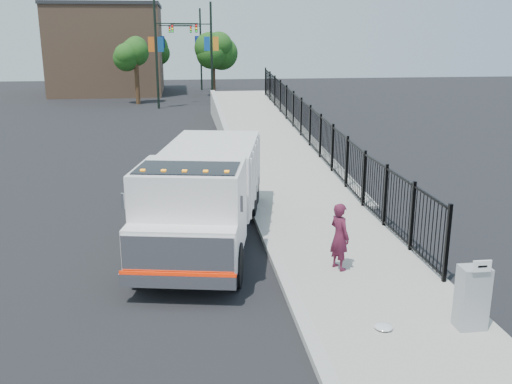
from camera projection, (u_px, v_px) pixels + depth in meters
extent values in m
plane|color=black|center=(276.00, 261.00, 14.49)|extent=(120.00, 120.00, 0.00)
cube|color=#9E998E|center=(375.00, 288.00, 12.81)|extent=(3.55, 12.00, 0.12)
cube|color=#ADAAA3|center=(291.00, 292.00, 12.56)|extent=(0.30, 12.00, 0.16)
cube|color=#9E998E|center=(266.00, 143.00, 30.04)|extent=(3.95, 24.06, 3.19)
cube|color=black|center=(310.00, 139.00, 26.16)|extent=(0.10, 28.00, 1.80)
cube|color=black|center=(207.00, 219.00, 15.94)|extent=(2.38, 7.11, 0.23)
cube|color=white|center=(191.00, 209.00, 13.37)|extent=(2.83, 2.71, 2.07)
cube|color=white|center=(181.00, 250.00, 12.27)|extent=(2.53, 1.18, 1.04)
cube|color=silver|center=(178.00, 256.00, 11.90)|extent=(2.35, 0.54, 0.88)
cube|color=silver|center=(178.00, 281.00, 11.96)|extent=(2.47, 0.67, 0.29)
cube|color=#FF2400|center=(178.00, 274.00, 11.92)|extent=(2.45, 0.53, 0.06)
cube|color=black|center=(188.00, 186.00, 12.96)|extent=(2.50, 1.76, 0.88)
cube|color=white|center=(213.00, 172.00, 16.96)|extent=(3.28, 4.75, 1.76)
cube|color=silver|center=(123.00, 201.00, 12.33)|extent=(0.07, 0.07, 0.36)
cube|color=silver|center=(242.00, 204.00, 12.17)|extent=(0.07, 0.07, 0.36)
cube|color=orange|center=(143.00, 171.00, 12.55)|extent=(0.12, 0.10, 0.06)
cube|color=orange|center=(164.00, 171.00, 12.52)|extent=(0.12, 0.10, 0.06)
cube|color=orange|center=(185.00, 171.00, 12.49)|extent=(0.12, 0.10, 0.06)
cube|color=orange|center=(206.00, 172.00, 12.46)|extent=(0.12, 0.10, 0.06)
cube|color=orange|center=(227.00, 172.00, 12.43)|extent=(0.12, 0.10, 0.06)
cylinder|color=black|center=(140.00, 263.00, 13.04)|extent=(0.53, 1.08, 1.04)
cylinder|color=black|center=(234.00, 265.00, 12.90)|extent=(0.53, 1.08, 1.04)
cylinder|color=black|center=(182.00, 200.00, 17.91)|extent=(0.53, 1.08, 1.04)
cylinder|color=black|center=(251.00, 202.00, 17.78)|extent=(0.53, 1.08, 1.04)
cylinder|color=black|center=(188.00, 191.00, 19.01)|extent=(0.53, 1.08, 1.04)
cylinder|color=black|center=(253.00, 192.00, 18.87)|extent=(0.53, 1.08, 1.04)
imported|color=#51172D|center=(340.00, 236.00, 13.50)|extent=(0.60, 0.71, 1.64)
cube|color=gray|center=(472.00, 298.00, 10.80)|extent=(0.55, 0.40, 1.25)
cube|color=white|center=(482.00, 266.00, 10.40)|extent=(0.35, 0.04, 0.22)
ellipsoid|color=silver|center=(383.00, 327.00, 10.89)|extent=(0.36, 0.36, 0.09)
cylinder|color=black|center=(156.00, 55.00, 42.89)|extent=(0.18, 0.18, 8.00)
cube|color=black|center=(177.00, 24.00, 42.47)|extent=(3.20, 0.08, 0.08)
cube|color=black|center=(196.00, 28.00, 42.75)|extent=(0.18, 0.22, 0.60)
cube|color=navy|center=(161.00, 44.00, 42.72)|extent=(0.45, 0.04, 1.10)
cube|color=#D25B19|center=(151.00, 44.00, 42.63)|extent=(0.45, 0.04, 1.10)
cylinder|color=black|center=(212.00, 54.00, 45.71)|extent=(0.18, 0.18, 8.00)
cube|color=black|center=(191.00, 24.00, 44.90)|extent=(3.20, 0.08, 0.08)
cube|color=black|center=(172.00, 29.00, 44.81)|extent=(0.18, 0.22, 0.60)
cube|color=orange|center=(216.00, 44.00, 45.54)|extent=(0.45, 0.04, 1.10)
cube|color=#1048A1|center=(207.00, 44.00, 45.45)|extent=(0.45, 0.04, 1.10)
cylinder|color=black|center=(159.00, 51.00, 53.42)|extent=(0.18, 0.18, 8.00)
cube|color=black|center=(175.00, 26.00, 53.01)|extent=(3.20, 0.08, 0.08)
cube|color=black|center=(191.00, 29.00, 53.28)|extent=(0.18, 0.22, 0.60)
cube|color=navy|center=(162.00, 42.00, 53.25)|extent=(0.45, 0.04, 1.10)
cube|color=#CC9B06|center=(155.00, 42.00, 53.17)|extent=(0.45, 0.04, 1.10)
cylinder|color=black|center=(201.00, 50.00, 57.42)|extent=(0.18, 0.18, 8.00)
cube|color=black|center=(184.00, 26.00, 56.61)|extent=(3.20, 0.08, 0.08)
cube|color=black|center=(170.00, 30.00, 56.52)|extent=(0.18, 0.22, 0.60)
cube|color=#CE6124|center=(204.00, 42.00, 57.25)|extent=(0.45, 0.04, 1.10)
cube|color=navy|center=(197.00, 42.00, 57.17)|extent=(0.45, 0.04, 1.10)
cylinder|color=#382314|center=(137.00, 84.00, 46.26)|extent=(0.36, 0.36, 3.20)
sphere|color=#194714|center=(136.00, 54.00, 45.62)|extent=(2.31, 2.31, 2.31)
cylinder|color=#382314|center=(214.00, 78.00, 52.45)|extent=(0.36, 0.36, 3.20)
sphere|color=#194714|center=(213.00, 52.00, 51.81)|extent=(2.79, 2.79, 2.79)
cylinder|color=#382314|center=(155.00, 73.00, 59.35)|extent=(0.36, 0.36, 3.20)
sphere|color=#194714|center=(154.00, 49.00, 58.71)|extent=(2.86, 2.86, 2.86)
cube|color=#8C664C|center=(108.00, 51.00, 54.33)|extent=(10.00, 10.00, 8.00)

